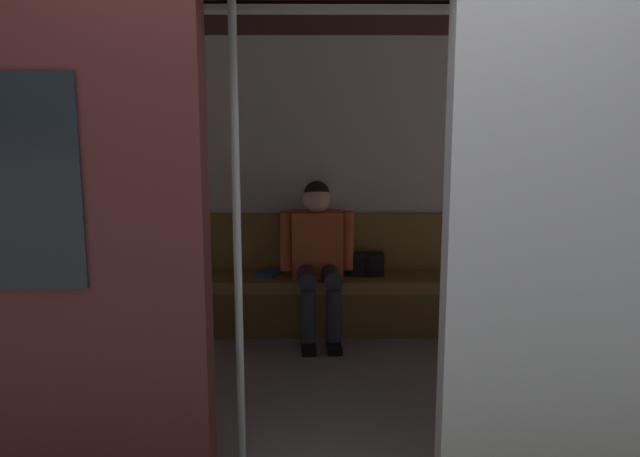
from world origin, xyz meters
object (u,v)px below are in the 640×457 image
person_seated (318,250)px  train_car (313,129)px  handbag (366,264)px  grab_pole_door (237,235)px  bench_seat (320,290)px  book (269,273)px

person_seated → train_car: bearing=88.2°
train_car → handbag: size_ratio=24.62×
train_car → grab_pole_door: bearing=68.4°
person_seated → grab_pole_door: bearing=79.1°
bench_seat → grab_pole_door: (0.38, 1.91, 0.78)m
bench_seat → grab_pole_door: bearing=78.8°
bench_seat → person_seated: size_ratio=2.07×
train_car → bench_seat: 1.64m
handbag → book: bearing=-1.4°
person_seated → grab_pole_door: size_ratio=0.52×
person_seated → bench_seat: bearing=-110.6°
train_car → handbag: 1.60m
bench_seat → grab_pole_door: size_ratio=1.08×
bench_seat → book: book is taller
bench_seat → person_seated: person_seated is taller
train_car → grab_pole_door: size_ratio=2.89×
book → grab_pole_door: bearing=111.4°
bench_seat → handbag: (-0.35, -0.07, 0.19)m
book → handbag: bearing=-160.4°
handbag → grab_pole_door: bearing=69.7°
bench_seat → grab_pole_door: grab_pole_door is taller
bench_seat → book: size_ratio=10.93×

